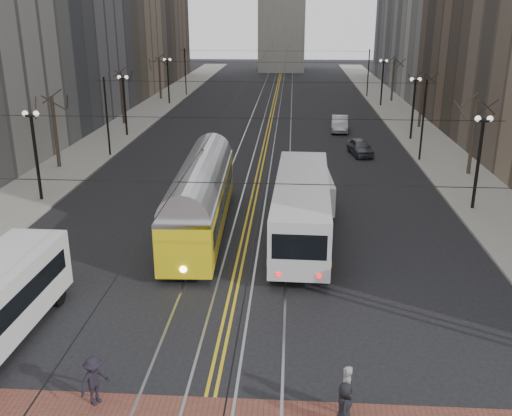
# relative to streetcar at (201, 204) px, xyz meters

# --- Properties ---
(ground) EXTENTS (260.00, 260.00, 0.00)m
(ground) POSITION_rel_streetcar_xyz_m (2.50, -13.43, -1.63)
(ground) COLOR black
(ground) RESTS_ON ground
(sidewalk_left) EXTENTS (5.00, 140.00, 0.15)m
(sidewalk_left) POSITION_rel_streetcar_xyz_m (-12.50, 31.57, -1.55)
(sidewalk_left) COLOR gray
(sidewalk_left) RESTS_ON ground
(sidewalk_right) EXTENTS (5.00, 140.00, 0.15)m
(sidewalk_right) POSITION_rel_streetcar_xyz_m (17.50, 31.57, -1.55)
(sidewalk_right) COLOR gray
(sidewalk_right) RESTS_ON ground
(streetcar_rails) EXTENTS (4.80, 130.00, 0.02)m
(streetcar_rails) POSITION_rel_streetcar_xyz_m (2.50, 31.57, -1.62)
(streetcar_rails) COLOR gray
(streetcar_rails) RESTS_ON ground
(centre_lines) EXTENTS (0.42, 130.00, 0.01)m
(centre_lines) POSITION_rel_streetcar_xyz_m (2.50, 31.57, -1.62)
(centre_lines) COLOR gold
(centre_lines) RESTS_ON ground
(lamp_posts) EXTENTS (27.60, 57.20, 5.60)m
(lamp_posts) POSITION_rel_streetcar_xyz_m (2.50, 15.32, 1.17)
(lamp_posts) COLOR black
(lamp_posts) RESTS_ON ground
(street_trees) EXTENTS (31.68, 53.28, 5.60)m
(street_trees) POSITION_rel_streetcar_xyz_m (2.50, 21.82, 1.17)
(street_trees) COLOR #382D23
(street_trees) RESTS_ON ground
(trolley_wires) EXTENTS (25.96, 120.00, 6.60)m
(trolley_wires) POSITION_rel_streetcar_xyz_m (2.50, 21.41, 2.15)
(trolley_wires) COLOR black
(trolley_wires) RESTS_ON ground
(streetcar) EXTENTS (3.06, 13.87, 3.25)m
(streetcar) POSITION_rel_streetcar_xyz_m (0.00, 0.00, 0.00)
(streetcar) COLOR yellow
(streetcar) RESTS_ON ground
(rear_bus) EXTENTS (3.10, 12.75, 3.31)m
(rear_bus) POSITION_rel_streetcar_xyz_m (5.53, -0.82, 0.03)
(rear_bus) COLOR silver
(rear_bus) RESTS_ON ground
(cargo_van) EXTENTS (2.06, 4.82, 2.09)m
(cargo_van) POSITION_rel_streetcar_xyz_m (6.50, 4.00, -0.58)
(cargo_van) COLOR silver
(cargo_van) RESTS_ON ground
(sedan_grey) EXTENTS (2.22, 4.17, 1.35)m
(sedan_grey) POSITION_rel_streetcar_xyz_m (10.78, 18.46, -0.95)
(sedan_grey) COLOR #45474E
(sedan_grey) RESTS_ON ground
(sedan_silver) EXTENTS (1.92, 4.74, 1.53)m
(sedan_silver) POSITION_rel_streetcar_xyz_m (9.77, 28.45, -0.86)
(sedan_silver) COLOR #A2A4A9
(sedan_silver) RESTS_ON ground
(pedestrian_a) EXTENTS (0.60, 0.82, 1.56)m
(pedestrian_a) POSITION_rel_streetcar_xyz_m (6.64, -15.60, -0.83)
(pedestrian_a) COLOR black
(pedestrian_a) RESTS_ON crosswalk_band
(pedestrian_b) EXTENTS (0.49, 0.66, 1.66)m
(pedestrian_b) POSITION_rel_streetcar_xyz_m (6.73, -14.93, -0.79)
(pedestrian_b) COLOR gray
(pedestrian_b) RESTS_ON crosswalk_band
(pedestrian_d) EXTENTS (1.10, 1.23, 1.65)m
(pedestrian_d) POSITION_rel_streetcar_xyz_m (-1.06, -14.93, -0.79)
(pedestrian_d) COLOR black
(pedestrian_d) RESTS_ON crosswalk_band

